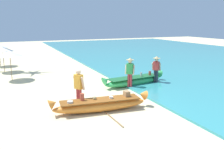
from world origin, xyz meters
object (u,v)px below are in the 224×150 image
object	(u,v)px
boat_orange_foreground	(101,105)
person_vendor_hatted	(130,71)
boat_green_midground	(134,81)
person_vendor_assistant	(156,68)
person_tourist_customer	(79,86)
paddle	(110,116)

from	to	relation	value
boat_orange_foreground	person_vendor_hatted	bearing A→B (deg)	43.26
boat_green_midground	person_vendor_assistant	bearing A→B (deg)	-9.45
boat_orange_foreground	person_vendor_hatted	xyz separation A→B (m)	(2.82, 2.65, 0.73)
boat_green_midground	person_vendor_hatted	size ratio (longest dim) A/B	2.40
boat_orange_foreground	person_tourist_customer	bearing A→B (deg)	136.55
boat_orange_foreground	person_tourist_customer	size ratio (longest dim) A/B	2.48
boat_green_midground	person_tourist_customer	distance (m)	4.82
person_vendor_assistant	paddle	world-z (taller)	person_vendor_assistant
person_vendor_hatted	person_tourist_customer	size ratio (longest dim) A/B	1.01
person_tourist_customer	boat_orange_foreground	bearing A→B (deg)	-43.45
person_tourist_customer	paddle	size ratio (longest dim) A/B	0.93
boat_orange_foreground	person_vendor_assistant	world-z (taller)	person_vendor_assistant
boat_orange_foreground	person_vendor_hatted	size ratio (longest dim) A/B	2.45
boat_green_midground	paddle	world-z (taller)	boat_green_midground
paddle	person_vendor_assistant	bearing A→B (deg)	37.78
person_vendor_hatted	person_vendor_assistant	world-z (taller)	person_vendor_hatted
boat_orange_foreground	paddle	world-z (taller)	boat_orange_foreground
boat_green_midground	person_vendor_assistant	world-z (taller)	person_vendor_assistant
person_vendor_assistant	boat_orange_foreground	bearing A→B (deg)	-148.58
boat_green_midground	person_tourist_customer	world-z (taller)	person_tourist_customer
boat_orange_foreground	person_tourist_customer	xyz separation A→B (m)	(-0.73, 0.69, 0.70)
boat_orange_foreground	paddle	xyz separation A→B (m)	(0.12, -0.69, -0.26)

